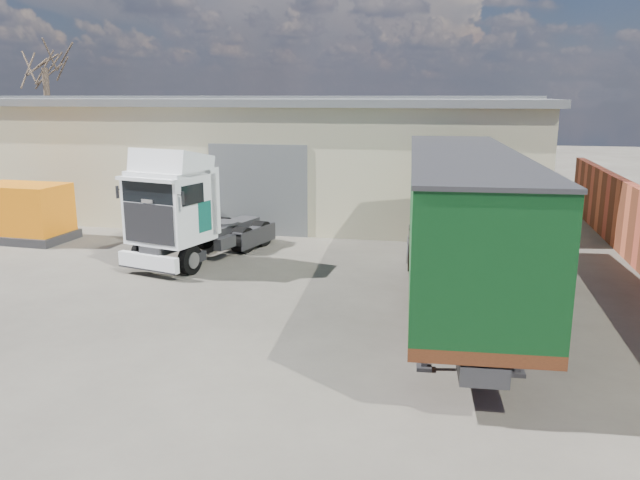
% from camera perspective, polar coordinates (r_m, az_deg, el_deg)
% --- Properties ---
extents(ground, '(120.00, 120.00, 0.00)m').
position_cam_1_polar(ground, '(15.38, -9.69, -7.88)').
color(ground, black).
rests_on(ground, ground).
extents(warehouse, '(30.60, 12.60, 5.42)m').
position_cam_1_polar(warehouse, '(31.58, -9.38, 7.87)').
color(warehouse, '#B9B28E').
rests_on(warehouse, ground).
extents(bare_tree, '(4.00, 4.00, 9.60)m').
position_cam_1_polar(bare_tree, '(40.81, -24.01, 15.50)').
color(bare_tree, '#382B21').
rests_on(bare_tree, ground).
extents(tractor_unit, '(3.57, 6.08, 3.88)m').
position_cam_1_polar(tractor_unit, '(20.92, -12.19, 2.27)').
color(tractor_unit, black).
rests_on(tractor_unit, ground).
extents(box_trailer, '(3.43, 12.45, 4.09)m').
position_cam_1_polar(box_trailer, '(16.30, 12.78, 2.30)').
color(box_trailer, '#2D2D30').
rests_on(box_trailer, ground).
extents(panel_van, '(2.04, 4.53, 1.82)m').
position_cam_1_polar(panel_van, '(25.76, -13.12, 2.66)').
color(panel_van, black).
rests_on(panel_van, ground).
extents(orange_skip, '(3.58, 2.34, 2.17)m').
position_cam_1_polar(orange_skip, '(26.41, -25.47, 1.99)').
color(orange_skip, '#2D2D30').
rests_on(orange_skip, ground).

